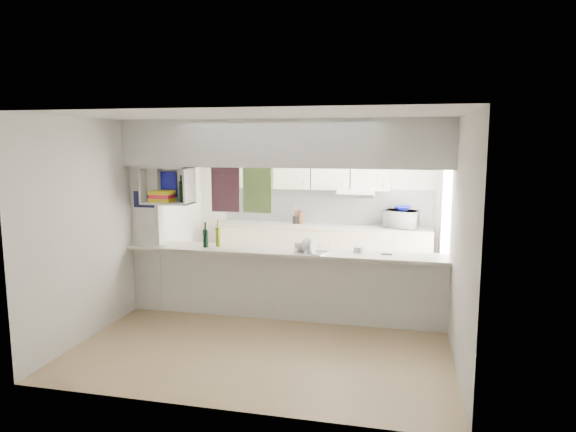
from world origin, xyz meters
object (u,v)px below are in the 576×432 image
(microwave, at_px, (402,219))
(dish_rack, at_px, (312,246))
(wine_bottles, at_px, (212,237))
(bowl, at_px, (403,208))

(microwave, xyz_separation_m, dish_rack, (-1.10, -2.17, -0.06))
(microwave, relative_size, wine_bottles, 1.45)
(microwave, relative_size, dish_rack, 1.19)
(dish_rack, distance_m, wine_bottles, 1.37)
(microwave, bearing_deg, dish_rack, 78.28)
(bowl, distance_m, wine_bottles, 3.28)
(wine_bottles, bearing_deg, dish_rack, -2.68)
(bowl, bearing_deg, dish_rack, -116.81)
(bowl, height_order, wine_bottles, wine_bottles)
(microwave, bearing_deg, wine_bottles, 55.63)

